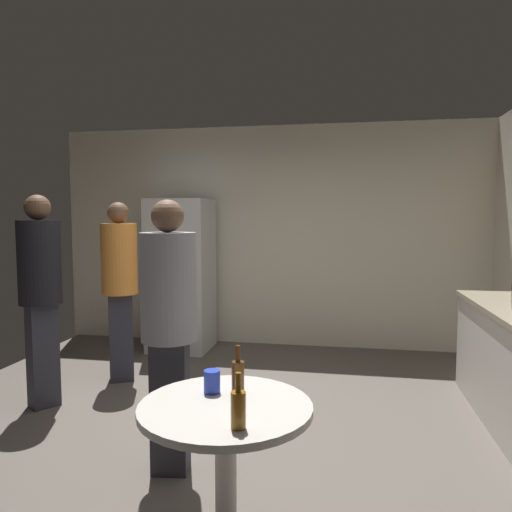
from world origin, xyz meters
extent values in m
cube|color=#5B544C|center=(0.00, 0.00, -0.05)|extent=(5.20, 5.20, 0.10)
cube|color=silver|center=(0.00, 2.63, 1.35)|extent=(5.32, 0.06, 2.70)
cube|color=silver|center=(-1.00, 2.20, 0.90)|extent=(0.70, 0.65, 1.80)
cube|color=#262628|center=(-0.79, 1.86, 0.99)|extent=(0.03, 0.03, 0.60)
cylinder|color=beige|center=(0.38, -1.17, 0.35)|extent=(0.10, 0.10, 0.70)
cylinder|color=beige|center=(0.38, -1.17, 0.72)|extent=(0.80, 0.80, 0.03)
cylinder|color=#8C5919|center=(0.49, -1.40, 0.81)|extent=(0.06, 0.06, 0.15)
cylinder|color=#8C5919|center=(0.49, -1.40, 0.93)|extent=(0.02, 0.02, 0.08)
cylinder|color=#593314|center=(0.40, -1.00, 0.81)|extent=(0.06, 0.06, 0.15)
cylinder|color=#593314|center=(0.40, -1.00, 0.93)|extent=(0.02, 0.02, 0.08)
cylinder|color=blue|center=(0.28, -1.04, 0.79)|extent=(0.08, 0.08, 0.11)
cube|color=#2D2D38|center=(-0.15, -0.49, 0.42)|extent=(0.24, 0.20, 0.83)
cylinder|color=gray|center=(-0.15, -0.49, 1.16)|extent=(0.38, 0.38, 0.66)
sphere|color=brown|center=(-0.15, -0.49, 1.59)|extent=(0.20, 0.20, 0.20)
cube|color=#2D2D38|center=(-1.56, 0.30, 0.44)|extent=(0.27, 0.28, 0.87)
cylinder|color=black|center=(-1.56, 0.30, 1.22)|extent=(0.47, 0.47, 0.69)
sphere|color=brown|center=(-1.56, 0.30, 1.67)|extent=(0.21, 0.21, 0.21)
cube|color=#2D2D38|center=(-1.21, 1.02, 0.43)|extent=(0.27, 0.26, 0.85)
cylinder|color=orange|center=(-1.21, 1.02, 1.19)|extent=(0.46, 0.46, 0.68)
sphere|color=brown|center=(-1.21, 1.02, 1.63)|extent=(0.20, 0.20, 0.20)
camera|label=1|loc=(0.89, -3.22, 1.59)|focal=33.45mm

